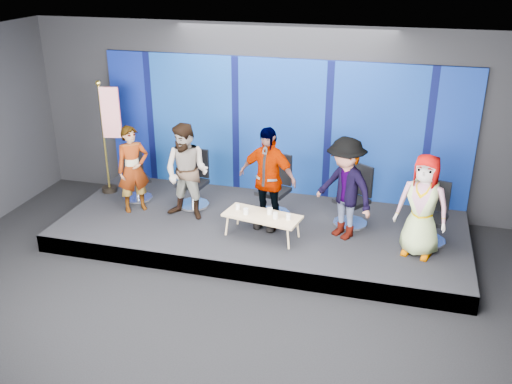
% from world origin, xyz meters
% --- Properties ---
extents(ground, '(10.00, 10.00, 0.00)m').
position_xyz_m(ground, '(0.00, 0.00, 0.00)').
color(ground, black).
rests_on(ground, ground).
extents(room_walls, '(10.02, 8.02, 3.51)m').
position_xyz_m(room_walls, '(0.00, 0.00, 2.43)').
color(room_walls, black).
rests_on(room_walls, ground).
extents(riser, '(7.00, 3.00, 0.30)m').
position_xyz_m(riser, '(0.00, 2.50, 0.15)').
color(riser, black).
rests_on(riser, ground).
extents(backdrop, '(7.00, 0.08, 2.60)m').
position_xyz_m(backdrop, '(0.00, 3.95, 1.60)').
color(backdrop, '#070E57').
rests_on(backdrop, riser).
extents(chair_a, '(0.78, 0.78, 0.98)m').
position_xyz_m(chair_a, '(-2.56, 2.86, 0.62)').
color(chair_a, silver).
rests_on(chair_a, riser).
extents(panelist_a, '(0.68, 0.67, 1.58)m').
position_xyz_m(panelist_a, '(-2.35, 2.41, 1.09)').
color(panelist_a, black).
rests_on(panelist_a, riser).
extents(chair_b, '(0.66, 0.66, 1.06)m').
position_xyz_m(chair_b, '(-1.39, 2.86, 0.65)').
color(chair_b, silver).
rests_on(chair_b, riser).
extents(panelist_b, '(0.90, 0.74, 1.72)m').
position_xyz_m(panelist_b, '(-1.31, 2.36, 1.16)').
color(panelist_b, black).
rests_on(panelist_b, riser).
extents(chair_c, '(0.75, 0.75, 1.10)m').
position_xyz_m(chair_c, '(0.14, 2.86, 0.66)').
color(chair_c, silver).
rests_on(chair_c, riser).
extents(panelist_c, '(1.12, 0.68, 1.79)m').
position_xyz_m(panelist_c, '(0.13, 2.35, 1.19)').
color(panelist_c, black).
rests_on(panelist_c, riser).
extents(chair_d, '(0.83, 0.83, 1.06)m').
position_xyz_m(chair_d, '(1.54, 2.83, 0.65)').
color(chair_d, silver).
rests_on(chair_d, riser).
extents(panelist_d, '(1.28, 1.16, 1.72)m').
position_xyz_m(panelist_d, '(1.42, 2.34, 1.16)').
color(panelist_d, black).
rests_on(panelist_d, riser).
extents(chair_e, '(0.70, 0.70, 1.01)m').
position_xyz_m(chair_e, '(2.82, 2.53, 0.63)').
color(chair_e, silver).
rests_on(chair_e, riser).
extents(panelist_e, '(0.91, 0.71, 1.64)m').
position_xyz_m(panelist_e, '(2.64, 2.06, 1.12)').
color(panelist_e, black).
rests_on(panelist_e, riser).
extents(coffee_table, '(1.34, 0.75, 0.39)m').
position_xyz_m(coffee_table, '(0.14, 1.99, 0.66)').
color(coffee_table, tan).
rests_on(coffee_table, riser).
extents(mug_a, '(0.07, 0.07, 0.09)m').
position_xyz_m(mug_a, '(-0.31, 2.09, 0.73)').
color(mug_a, silver).
rests_on(mug_a, coffee_table).
extents(mug_b, '(0.09, 0.09, 0.10)m').
position_xyz_m(mug_b, '(-0.12, 1.95, 0.74)').
color(mug_b, silver).
rests_on(mug_b, coffee_table).
extents(mug_c, '(0.09, 0.09, 0.11)m').
position_xyz_m(mug_c, '(0.25, 2.06, 0.74)').
color(mug_c, silver).
rests_on(mug_c, coffee_table).
extents(mug_d, '(0.08, 0.08, 0.10)m').
position_xyz_m(mug_d, '(0.38, 1.93, 0.74)').
color(mug_d, silver).
rests_on(mug_d, coffee_table).
extents(mug_e, '(0.08, 0.08, 0.09)m').
position_xyz_m(mug_e, '(0.59, 1.94, 0.73)').
color(mug_e, silver).
rests_on(mug_e, coffee_table).
extents(flag_stand, '(0.51, 0.29, 2.20)m').
position_xyz_m(flag_stand, '(-3.14, 3.06, 1.47)').
color(flag_stand, black).
rests_on(flag_stand, riser).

